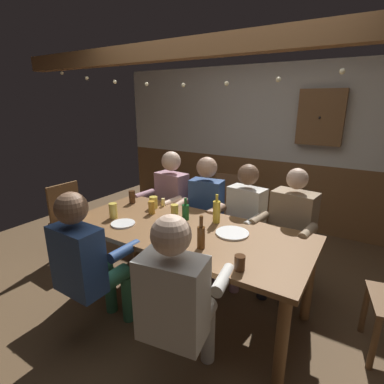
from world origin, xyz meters
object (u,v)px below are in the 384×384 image
Objects in this scene: bottle_0 at (201,236)px; wall_dart_cabinet at (321,117)px; person_5 at (177,297)px; pint_glass_3 at (132,197)px; pint_glass_5 at (113,211)px; dining_table at (186,238)px; person_2 at (242,218)px; person_3 at (290,227)px; chair_empty_far_end at (227,206)px; pint_glass_0 at (80,210)px; pint_glass_4 at (152,207)px; bottle_2 at (217,211)px; pint_glass_6 at (175,211)px; condiment_caddy at (177,225)px; table_candle at (163,202)px; bottle_1 at (186,212)px; plate_0 at (123,224)px; person_0 at (168,200)px; plate_1 at (232,233)px; pint_glass_2 at (240,263)px; chair_empty_near_left at (72,219)px; pint_glass_1 at (153,202)px; person_4 at (87,260)px; person_1 at (203,209)px.

wall_dart_cabinet is at bearing 82.73° from bottle_0.
person_5 is 1.76× the size of wall_dart_cabinet.
pint_glass_5 is at bearing -70.50° from pint_glass_3.
person_5 is 8.65× the size of pint_glass_5.
dining_table is 3.00× the size of wall_dart_cabinet.
person_2 is 0.48m from person_3.
chair_empty_far_end is 1.26× the size of wall_dart_cabinet.
pint_glass_4 is at bearing 40.95° from pint_glass_0.
bottle_2 is (-0.54, -0.45, 0.19)m from person_3.
bottle_2 is at bearing 58.68° from dining_table.
dining_table is 1.00m from person_3.
chair_empty_far_end is 6.44× the size of pint_glass_3.
bottle_2 is 2.20× the size of pint_glass_6.
pint_glass_5 reaches higher than condiment_caddy.
table_candle is 0.59× the size of pint_glass_3.
bottle_1 is at bearing -6.00° from pint_glass_3.
person_3 is 9.81× the size of pint_glass_4.
plate_0 is (-0.44, -0.20, -0.02)m from condiment_caddy.
person_0 reaches higher than plate_1.
condiment_caddy is at bearing -163.92° from plate_1.
person_3 is at bearing 87.33° from pint_glass_2.
pint_glass_3 reaches higher than chair_empty_near_left.
pint_glass_0 is 0.66m from pint_glass_4.
person_0 is 12.42× the size of pint_glass_2.
pint_glass_5 reaches higher than plate_1.
person_0 is 0.42m from table_candle.
plate_0 is 1.03× the size of bottle_1.
pint_glass_2 is 0.85× the size of pint_glass_6.
pint_glass_4 reaches higher than pint_glass_1.
pint_glass_1 is at bearing 99.21° from person_4.
plate_0 is 0.77× the size of plate_1.
person_0 is 10.56× the size of pint_glass_1.
bottle_0 is at bearing 112.15° from person_1.
pint_glass_0 is (-0.86, -0.48, 0.00)m from bottle_1.
pint_glass_0 is 0.88m from pint_glass_6.
person_3 is 1.01× the size of person_4.
person_5 reaches higher than pint_glass_2.
person_3 reaches higher than condiment_caddy.
person_4 is 7.83× the size of pint_glass_0.
table_candle is at bearing 42.45° from person_1.
bottle_2 is at bearing 26.80° from pint_glass_0.
bottle_1 is 1.64× the size of pint_glass_4.
chair_empty_near_left is 3.34m from wall_dart_cabinet.
person_1 is 1.07m from bottle_0.
pint_glass_5 is (-0.48, -0.85, 0.15)m from person_1.
wall_dart_cabinet is at bearing 77.29° from bottle_2.
wall_dart_cabinet is at bearing 70.80° from bottle_1.
person_0 is 1.38m from bottle_0.
person_2 reaches higher than dining_table.
plate_1 is at bearing 16.08° from condiment_caddy.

